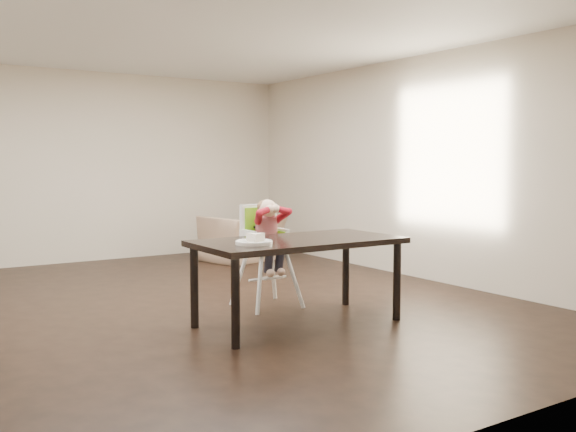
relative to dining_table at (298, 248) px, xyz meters
name	(u,v)px	position (x,y,z in m)	size (l,w,h in m)	color
ground	(193,307)	(-0.50, 1.11, -0.67)	(7.00, 7.00, 0.00)	black
room_walls	(190,116)	(-0.50, 1.11, 1.18)	(6.02, 7.02, 2.71)	beige
dining_table	(298,248)	(0.00, 0.00, 0.00)	(1.80, 0.90, 0.75)	black
high_chair	(265,231)	(0.12, 0.75, 0.07)	(0.44, 0.44, 1.06)	white
plate	(254,240)	(-0.50, -0.10, 0.11)	(0.31, 0.31, 0.09)	white
armchair	(242,230)	(1.35, 3.45, -0.23)	(1.00, 0.65, 0.87)	tan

